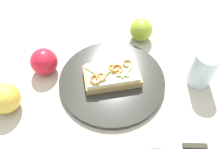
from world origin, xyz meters
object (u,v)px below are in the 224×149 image
(drinking_glass, at_px, (203,69))
(knife, at_px, (187,146))
(apple_2, at_px, (141,30))
(apple_0, at_px, (44,62))
(apple_1, at_px, (5,98))
(sandwich, at_px, (112,75))
(plate, at_px, (112,80))

(drinking_glass, height_order, knife, drinking_glass)
(apple_2, xyz_separation_m, knife, (0.29, 0.26, -0.03))
(apple_0, relative_size, knife, 0.63)
(apple_1, distance_m, apple_2, 0.46)
(apple_1, relative_size, knife, 0.64)
(sandwich, xyz_separation_m, drinking_glass, (-0.13, 0.22, 0.02))
(plate, xyz_separation_m, knife, (0.08, 0.25, -0.00))
(plate, xyz_separation_m, apple_1, (0.21, -0.20, 0.03))
(apple_0, bearing_deg, knife, 87.39)
(apple_2, distance_m, knife, 0.39)
(sandwich, xyz_separation_m, apple_0, (0.06, -0.19, 0.01))
(sandwich, relative_size, apple_0, 2.24)
(apple_0, height_order, apple_2, apple_0)
(plate, distance_m, apple_2, 0.21)
(sandwich, xyz_separation_m, apple_2, (-0.21, -0.01, 0.01))
(apple_0, distance_m, apple_1, 0.15)
(sandwich, distance_m, knife, 0.27)
(drinking_glass, relative_size, knife, 0.87)
(sandwich, relative_size, knife, 1.41)
(sandwich, height_order, drinking_glass, drinking_glass)
(knife, bearing_deg, drinking_glass, -108.04)
(plate, bearing_deg, sandwich, -7.20)
(sandwich, height_order, apple_0, apple_0)
(sandwich, xyz_separation_m, apple_1, (0.21, -0.20, 0.01))
(apple_1, height_order, knife, apple_1)
(apple_1, xyz_separation_m, knife, (-0.13, 0.45, -0.03))
(apple_0, bearing_deg, plate, 107.29)
(plate, distance_m, sandwich, 0.03)
(plate, height_order, apple_2, apple_2)
(plate, relative_size, drinking_glass, 2.79)
(apple_0, bearing_deg, sandwich, 107.17)
(plate, bearing_deg, apple_2, -177.75)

